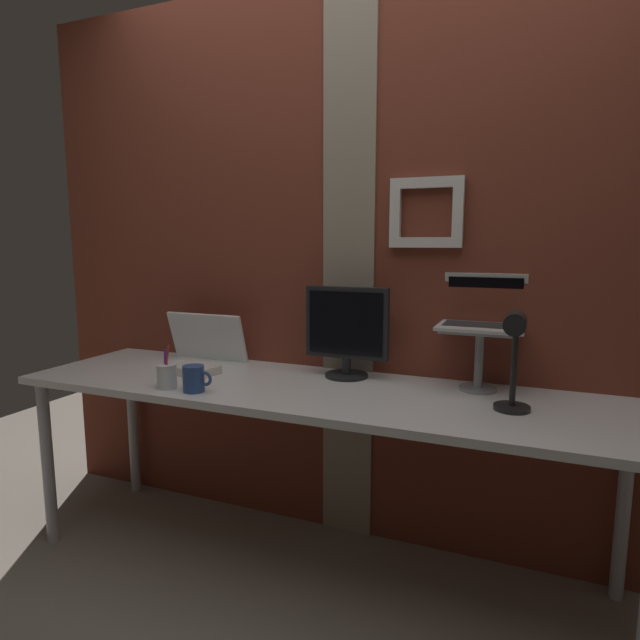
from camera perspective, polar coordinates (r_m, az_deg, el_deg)
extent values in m
plane|color=gray|center=(2.34, 1.15, -25.98)|extent=(6.00, 6.00, 0.00)
cube|color=brown|center=(2.33, 5.06, 5.54)|extent=(3.29, 0.12, 2.41)
cube|color=gray|center=(2.29, 3.07, 5.51)|extent=(0.23, 0.01, 2.41)
cube|color=white|center=(2.20, 11.39, 14.24)|extent=(0.29, 0.03, 0.04)
cube|color=white|center=(2.19, 11.21, 8.16)|extent=(0.29, 0.03, 0.04)
cube|color=white|center=(2.22, 8.09, 11.25)|extent=(0.04, 0.03, 0.19)
cube|color=white|center=(2.17, 14.59, 11.13)|extent=(0.04, 0.03, 0.19)
cube|color=white|center=(2.09, -1.06, -7.59)|extent=(2.39, 0.65, 0.03)
cylinder|color=#B2B2B7|center=(2.67, -27.16, -13.50)|extent=(0.05, 0.05, 0.73)
cylinder|color=#B2B2B7|center=(3.01, -19.42, -10.54)|extent=(0.05, 0.05, 0.73)
cylinder|color=#B2B2B7|center=(2.34, 29.77, -16.92)|extent=(0.05, 0.05, 0.73)
cylinder|color=black|center=(2.24, 2.86, -5.93)|extent=(0.18, 0.18, 0.01)
cylinder|color=black|center=(2.23, 2.86, -4.92)|extent=(0.04, 0.04, 0.07)
cube|color=black|center=(2.19, 2.90, -0.28)|extent=(0.35, 0.04, 0.29)
cube|color=black|center=(2.17, 2.72, -0.35)|extent=(0.32, 0.00, 0.26)
cylinder|color=gray|center=(2.13, 16.53, -7.06)|extent=(0.14, 0.14, 0.01)
cylinder|color=gray|center=(2.10, 16.66, -4.07)|extent=(0.03, 0.03, 0.22)
cube|color=gray|center=(2.08, 16.80, -1.05)|extent=(0.28, 0.22, 0.01)
cube|color=silver|center=(2.08, 16.81, -0.75)|extent=(0.31, 0.23, 0.01)
cube|color=#2D2D30|center=(2.09, 16.87, -0.47)|extent=(0.27, 0.14, 0.00)
cube|color=silver|center=(2.20, 17.28, 2.39)|extent=(0.31, 0.05, 0.19)
cube|color=black|center=(2.19, 17.26, 2.34)|extent=(0.28, 0.03, 0.16)
cube|color=white|center=(2.56, -12.00, -1.80)|extent=(0.39, 0.08, 0.23)
cylinder|color=black|center=(1.92, 19.85, -8.83)|extent=(0.12, 0.12, 0.02)
cylinder|color=black|center=(1.88, 20.10, -4.03)|extent=(0.02, 0.02, 0.31)
cylinder|color=black|center=(1.77, 20.20, -0.30)|extent=(0.07, 0.11, 0.07)
cylinder|color=white|center=(2.14, -16.09, -5.82)|extent=(0.08, 0.08, 0.09)
cylinder|color=blue|center=(2.13, -16.12, -4.94)|extent=(0.01, 0.02, 0.14)
cylinder|color=purple|center=(2.15, -16.30, -4.88)|extent=(0.02, 0.02, 0.14)
cylinder|color=red|center=(2.12, -16.16, -4.70)|extent=(0.03, 0.02, 0.16)
cylinder|color=#2D4C8C|center=(2.07, -13.40, -6.14)|extent=(0.08, 0.08, 0.10)
torus|color=#2D4C8C|center=(2.04, -12.19, -6.18)|extent=(0.06, 0.01, 0.06)
cube|color=silver|center=(2.34, -13.41, -5.19)|extent=(0.22, 0.18, 0.04)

